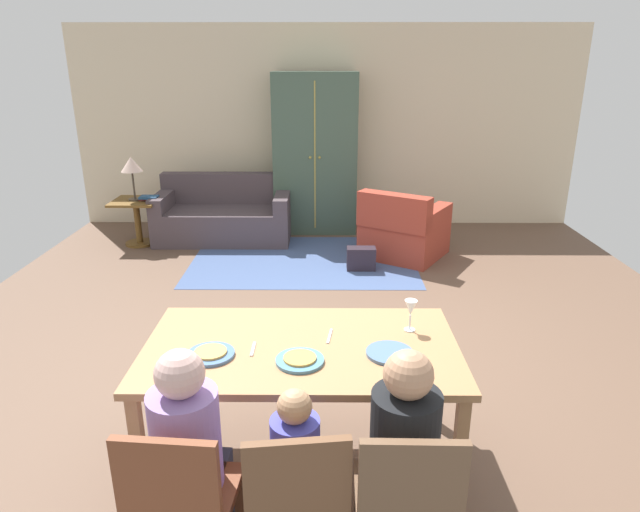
{
  "coord_description": "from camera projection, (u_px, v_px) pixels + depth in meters",
  "views": [
    {
      "loc": [
        -0.03,
        -3.92,
        2.21
      ],
      "look_at": [
        -0.06,
        -0.06,
        0.85
      ],
      "focal_mm": 30.92,
      "sensor_mm": 36.0,
      "label": 1
    }
  ],
  "objects": [
    {
      "name": "dining_chair_child",
      "position": [
        296.0,
        499.0,
        2.29
      ],
      "size": [
        0.47,
        0.47,
        0.87
      ],
      "color": "brown",
      "rests_on": "ground_plane"
    },
    {
      "name": "side_table",
      "position": [
        137.0,
        216.0,
        6.96
      ],
      "size": [
        0.56,
        0.56,
        0.58
      ],
      "color": "brown",
      "rests_on": "ground_plane"
    },
    {
      "name": "couch",
      "position": [
        224.0,
        216.0,
        7.22
      ],
      "size": [
        1.72,
        0.86,
        0.82
      ],
      "color": "#493D42",
      "rests_on": "ground_plane"
    },
    {
      "name": "fork",
      "position": [
        253.0,
        349.0,
        2.94
      ],
      "size": [
        0.02,
        0.15,
        0.01
      ],
      "primitive_type": "cube",
      "rotation": [
        0.0,
        0.0,
        -0.0
      ],
      "color": "silver",
      "rests_on": "dining_table"
    },
    {
      "name": "plate_near_child",
      "position": [
        300.0,
        360.0,
        2.82
      ],
      "size": [
        0.25,
        0.25,
        0.02
      ],
      "primitive_type": "cylinder",
      "color": "teal",
      "rests_on": "dining_table"
    },
    {
      "name": "plate_near_woman",
      "position": [
        390.0,
        353.0,
        2.89
      ],
      "size": [
        0.25,
        0.25,
        0.02
      ],
      "primitive_type": "cylinder",
      "color": "#4E6E96",
      "rests_on": "dining_table"
    },
    {
      "name": "book_lower",
      "position": [
        149.0,
        199.0,
        6.91
      ],
      "size": [
        0.22,
        0.16,
        0.03
      ],
      "primitive_type": "cube",
      "color": "#973431",
      "rests_on": "side_table"
    },
    {
      "name": "knife",
      "position": [
        329.0,
        336.0,
        3.08
      ],
      "size": [
        0.04,
        0.17,
        0.01
      ],
      "primitive_type": "cube",
      "rotation": [
        0.0,
        0.0,
        -0.14
      ],
      "color": "silver",
      "rests_on": "dining_table"
    },
    {
      "name": "dining_chair_man",
      "position": [
        180.0,
        499.0,
        2.3
      ],
      "size": [
        0.45,
        0.45,
        0.87
      ],
      "color": "brown",
      "rests_on": "ground_plane"
    },
    {
      "name": "dining_table",
      "position": [
        301.0,
        357.0,
        3.01
      ],
      "size": [
        1.71,
        0.95,
        0.76
      ],
      "color": "#A8774C",
      "rests_on": "ground_plane"
    },
    {
      "name": "armchair",
      "position": [
        403.0,
        231.0,
        6.53
      ],
      "size": [
        1.17,
        1.18,
        0.82
      ],
      "color": "#9C3727",
      "rests_on": "ground_plane"
    },
    {
      "name": "pizza_near_child",
      "position": [
        300.0,
        358.0,
        2.81
      ],
      "size": [
        0.17,
        0.17,
        0.01
      ],
      "primitive_type": "cylinder",
      "color": "gold",
      "rests_on": "plate_near_child"
    },
    {
      "name": "wine_glass",
      "position": [
        411.0,
        309.0,
        3.11
      ],
      "size": [
        0.07,
        0.07,
        0.19
      ],
      "color": "silver",
      "rests_on": "dining_table"
    },
    {
      "name": "area_rug",
      "position": [
        303.0,
        260.0,
        6.5
      ],
      "size": [
        2.6,
        1.8,
        0.01
      ],
      "primitive_type": "cube",
      "color": "#425683",
      "rests_on": "ground_plane"
    },
    {
      "name": "armoire",
      "position": [
        315.0,
        154.0,
        7.36
      ],
      "size": [
        1.1,
        0.59,
        2.1
      ],
      "color": "#415847",
      "rests_on": "ground_plane"
    },
    {
      "name": "plate_near_man",
      "position": [
        211.0,
        354.0,
        2.88
      ],
      "size": [
        0.25,
        0.25,
        0.02
      ],
      "primitive_type": "cylinder",
      "color": "#4A6F9F",
      "rests_on": "dining_table"
    },
    {
      "name": "person_woman",
      "position": [
        402.0,
        467.0,
        2.45
      ],
      "size": [
        0.3,
        0.4,
        1.11
      ],
      "color": "#333347",
      "rests_on": "ground_plane"
    },
    {
      "name": "handbag",
      "position": [
        361.0,
        259.0,
        6.17
      ],
      "size": [
        0.32,
        0.16,
        0.26
      ],
      "primitive_type": "cube",
      "color": "#292029",
      "rests_on": "ground_plane"
    },
    {
      "name": "person_child",
      "position": [
        295.0,
        482.0,
        2.47
      ],
      "size": [
        0.22,
        0.3,
        0.92
      ],
      "color": "#293E56",
      "rests_on": "ground_plane"
    },
    {
      "name": "book_upper",
      "position": [
        149.0,
        197.0,
        6.86
      ],
      "size": [
        0.22,
        0.16,
        0.03
      ],
      "primitive_type": "cube",
      "color": "navy",
      "rests_on": "book_lower"
    },
    {
      "name": "table_lamp",
      "position": [
        131.0,
        166.0,
        6.75
      ],
      "size": [
        0.26,
        0.26,
        0.54
      ],
      "color": "#42372B",
      "rests_on": "side_table"
    },
    {
      "name": "dining_chair_woman",
      "position": [
        406.0,
        500.0,
        2.29
      ],
      "size": [
        0.43,
        0.43,
        0.87
      ],
      "color": "brown",
      "rests_on": "ground_plane"
    },
    {
      "name": "person_man",
      "position": [
        192.0,
        466.0,
        2.45
      ],
      "size": [
        0.3,
        0.41,
        1.11
      ],
      "color": "#343A4F",
      "rests_on": "ground_plane"
    },
    {
      "name": "back_wall",
      "position": [
        327.0,
        128.0,
        7.63
      ],
      "size": [
        6.92,
        0.1,
        2.7
      ],
      "primitive_type": "cube",
      "color": "beige",
      "rests_on": "ground_plane"
    },
    {
      "name": "ground_plane",
      "position": [
        327.0,
        320.0,
        5.01
      ],
      "size": [
        6.92,
        6.41,
        0.02
      ],
      "primitive_type": "cube",
      "color": "brown"
    },
    {
      "name": "pizza_near_man",
      "position": [
        211.0,
        352.0,
        2.87
      ],
      "size": [
        0.17,
        0.17,
        0.01
      ],
      "primitive_type": "cylinder",
      "color": "gold",
      "rests_on": "plate_near_man"
    }
  ]
}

